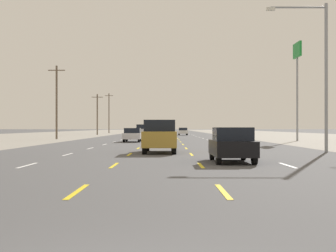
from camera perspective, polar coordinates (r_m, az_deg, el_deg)
The scene contains 17 objects.
ground_plane at distance 70.04m, azimuth -0.10°, elevation -1.42°, with size 572.00×572.00×0.00m, color #4C4C4F.
lot_apron_left at distance 74.42m, azimuth -19.53°, elevation -1.33°, with size 28.00×440.00×0.01m, color gray.
lot_apron_right at distance 74.14m, azimuth 19.41°, elevation -1.34°, with size 28.00×440.00×0.01m, color gray.
lane_markings at distance 108.53m, azimuth 0.03°, elevation -0.97°, with size 10.64×227.60×0.01m.
hatchback_inner_right_nearest at distance 20.49m, azimuth 8.19°, elevation -2.29°, with size 1.72×3.90×1.54m.
suv_center_turn_near at distance 27.90m, azimuth -0.77°, elevation -1.22°, with size 1.98×4.90×1.98m.
sedan_inner_left_mid at distance 48.62m, azimuth -4.16°, elevation -1.09°, with size 1.80×4.50×1.46m.
sedan_center_turn_midfar at distance 60.92m, azimuth 0.07°, elevation -0.90°, with size 1.80×4.50×1.46m.
suv_inner_left_far at distance 71.99m, azimuth -2.89°, elevation -0.57°, with size 1.98×4.90×1.98m.
sedan_inner_right_farther at distance 89.65m, azimuth 2.12°, elevation -0.66°, with size 1.80×4.50×1.46m.
sedan_far_left_farthest at distance 117.63m, azimuth -3.30°, elevation -0.54°, with size 1.80×4.50×1.46m.
pole_sign_right_row_1 at distance 53.93m, azimuth 15.98°, elevation 7.35°, with size 0.24×2.73×11.04m.
streetlight_left_row_0 at distance 30.28m, azimuth -19.67°, elevation 7.93°, with size 3.83×0.26×10.12m.
streetlight_right_row_0 at distance 29.93m, azimuth 18.59°, elevation 7.06°, with size 3.77×0.26×9.17m.
utility_pole_left_row_1 at distance 61.50m, azimuth -13.40°, elevation 3.05°, with size 2.20×0.26×9.56m.
utility_pole_left_row_2 at distance 93.38m, azimuth -8.52°, elevation 1.53°, with size 2.20×0.26×8.20m.
utility_pole_left_row_3 at distance 121.23m, azimuth -7.08°, elevation 1.67°, with size 2.20×0.26×10.41m.
Camera 1 is at (0.43, -4.02, 1.55)m, focal length 49.15 mm.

